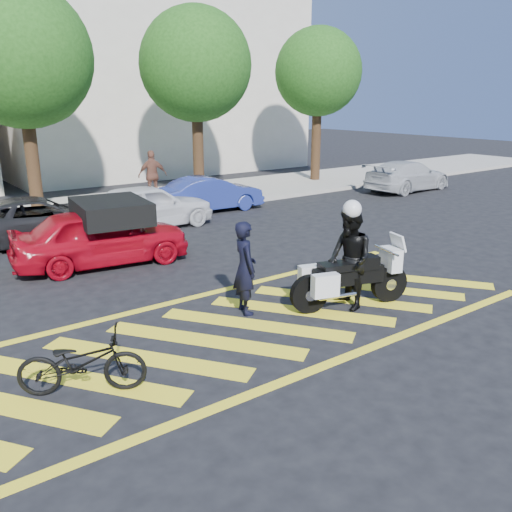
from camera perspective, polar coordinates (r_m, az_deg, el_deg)
ground at (r=9.72m, az=-2.43°, el=-7.95°), size 90.00×90.00×0.00m
sidewalk at (r=20.35m, az=-21.90°, el=4.10°), size 60.00×5.00×0.15m
crosswalk at (r=9.70m, az=-2.63°, el=-7.99°), size 12.33×4.00×0.01m
building_right at (r=31.62m, az=-11.03°, el=18.87°), size 16.00×8.00×11.00m
tree_center at (r=20.09m, az=-23.18°, el=18.30°), size 4.60×4.60×7.56m
tree_right at (r=22.62m, az=-6.15°, el=18.98°), size 4.40×4.40×7.41m
tree_far_right at (r=26.54m, az=6.66°, el=18.36°), size 4.00×4.00×7.10m
officer_bike at (r=10.25m, az=-1.17°, el=-1.24°), size 0.59×0.75×1.80m
bicycle at (r=8.05m, az=-17.86°, el=-10.62°), size 1.84×1.38×0.93m
police_motorcycle at (r=10.75m, az=9.75°, el=-2.27°), size 2.48×1.18×1.12m
officer_moto at (r=10.62m, az=9.83°, el=-0.34°), size 1.00×1.14×1.99m
red_convertible at (r=13.81m, az=-16.01°, el=2.00°), size 4.41×2.23×1.44m
parked_mid_left at (r=16.64m, az=-21.80°, el=3.58°), size 4.84×2.61×1.29m
parked_mid_right at (r=17.32m, az=-11.33°, el=5.14°), size 4.26×1.88×1.43m
parked_right at (r=19.75m, az=-4.82°, el=6.53°), size 3.91×1.60×1.26m
parked_far_right at (r=24.99m, az=15.67°, el=8.13°), size 4.63×2.09×1.32m
pedestrian_right at (r=21.43m, az=-10.83°, el=8.34°), size 1.18×0.68×1.90m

